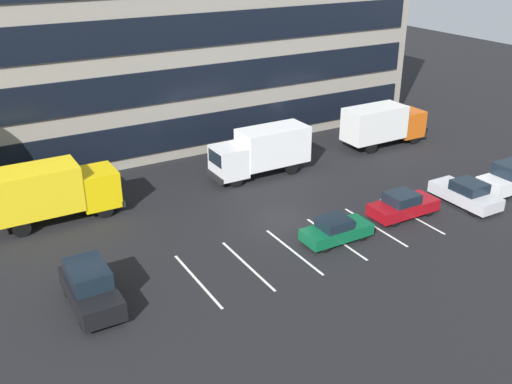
% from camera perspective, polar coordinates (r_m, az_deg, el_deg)
% --- Properties ---
extents(ground_plane, '(120.00, 120.00, 0.00)m').
position_cam_1_polar(ground_plane, '(34.28, 2.56, -2.82)').
color(ground_plane, black).
extents(office_building, '(40.89, 11.27, 18.00)m').
position_cam_1_polar(office_building, '(47.08, -9.52, 15.91)').
color(office_building, gray).
rests_on(office_building, ground_plane).
extents(lot_markings, '(14.14, 5.40, 0.01)m').
position_cam_1_polar(lot_markings, '(31.89, 5.77, -5.14)').
color(lot_markings, silver).
rests_on(lot_markings, ground_plane).
extents(box_truck_white, '(7.02, 2.32, 3.25)m').
position_cam_1_polar(box_truck_white, '(39.98, 0.57, 4.13)').
color(box_truck_white, white).
rests_on(box_truck_white, ground_plane).
extents(box_truck_yellow_all, '(7.45, 2.47, 3.46)m').
position_cam_1_polar(box_truck_yellow_all, '(35.42, -19.44, 0.13)').
color(box_truck_yellow_all, yellow).
rests_on(box_truck_yellow_all, ground_plane).
extents(box_truck_orange, '(7.00, 2.32, 3.25)m').
position_cam_1_polar(box_truck_orange, '(46.70, 12.29, 6.56)').
color(box_truck_orange, '#D85914').
rests_on(box_truck_orange, ground_plane).
extents(suv_black, '(1.87, 4.41, 2.00)m').
position_cam_1_polar(suv_black, '(27.50, -15.86, -8.94)').
color(suv_black, black).
rests_on(suv_black, ground_plane).
extents(sedan_forest, '(3.92, 1.64, 1.40)m').
position_cam_1_polar(sedan_forest, '(32.11, 7.81, -3.70)').
color(sedan_forest, '#0C5933').
rests_on(sedan_forest, ground_plane).
extents(sedan_silver, '(1.85, 4.41, 1.58)m').
position_cam_1_polar(sedan_silver, '(38.18, 19.81, -0.14)').
color(sedan_silver, silver).
rests_on(sedan_silver, ground_plane).
extents(sedan_maroon, '(4.24, 1.77, 1.52)m').
position_cam_1_polar(sedan_maroon, '(35.56, 14.14, -1.25)').
color(sedan_maroon, maroon).
rests_on(sedan_maroon, ground_plane).
extents(suv_white, '(4.39, 1.86, 1.99)m').
position_cam_1_polar(suv_white, '(41.12, 23.62, 1.29)').
color(suv_white, white).
rests_on(suv_white, ground_plane).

